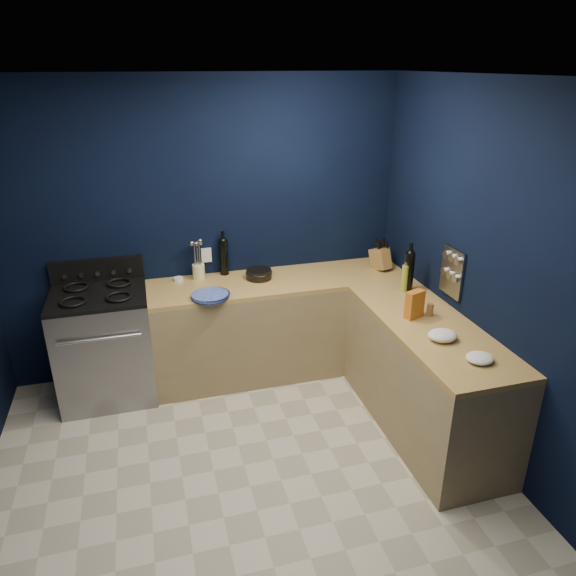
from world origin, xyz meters
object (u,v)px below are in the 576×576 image
object	(u,v)px
crouton_bag	(415,304)
utensil_crock	(199,272)
plate_stack	(210,296)
knife_block	(380,259)
gas_range	(105,347)

from	to	relation	value
crouton_bag	utensil_crock	bearing A→B (deg)	120.37
plate_stack	knife_block	bearing A→B (deg)	8.23
knife_block	crouton_bag	size ratio (longest dim) A/B	0.92
gas_range	utensil_crock	distance (m)	1.01
utensil_crock	crouton_bag	distance (m)	1.89
gas_range	plate_stack	bearing A→B (deg)	-14.07
plate_stack	knife_block	xyz separation A→B (m)	(1.61, 0.23, 0.08)
plate_stack	utensil_crock	world-z (taller)	utensil_crock
utensil_crock	crouton_bag	xyz separation A→B (m)	(1.46, -1.21, 0.04)
knife_block	plate_stack	bearing A→B (deg)	172.50
utensil_crock	knife_block	bearing A→B (deg)	-7.23
utensil_crock	knife_block	distance (m)	1.65
utensil_crock	crouton_bag	bearing A→B (deg)	-39.80
gas_range	utensil_crock	bearing A→B (deg)	14.67
knife_block	crouton_bag	xyz separation A→B (m)	(-0.19, -1.00, 0.01)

